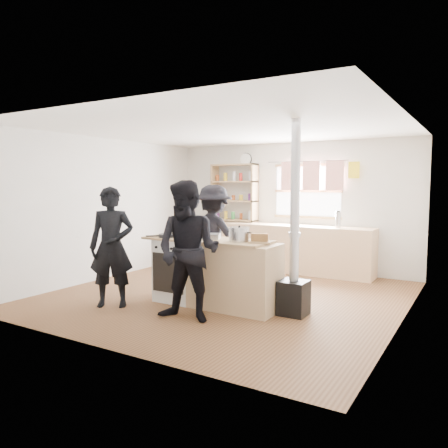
{
  "coord_description": "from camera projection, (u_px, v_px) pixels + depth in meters",
  "views": [
    {
      "loc": [
        3.31,
        -5.6,
        1.69
      ],
      "look_at": [
        0.01,
        -0.1,
        1.1
      ],
      "focal_mm": 35.0,
      "sensor_mm": 36.0,
      "label": 1
    }
  ],
  "objects": [
    {
      "name": "ground",
      "position": [
        227.0,
        296.0,
        6.64
      ],
      "size": [
        5.0,
        5.0,
        0.01
      ],
      "primitive_type": "cube",
      "color": "brown",
      "rests_on": "ground"
    },
    {
      "name": "back_counter",
      "position": [
        285.0,
        248.0,
        8.49
      ],
      "size": [
        3.4,
        0.55,
        0.9
      ],
      "primitive_type": "cube",
      "color": "tan",
      "rests_on": "ground"
    },
    {
      "name": "shelving_unit",
      "position": [
        234.0,
        192.0,
        9.11
      ],
      "size": [
        1.0,
        0.28,
        1.2
      ],
      "color": "tan",
      "rests_on": "back_counter"
    },
    {
      "name": "thermos",
      "position": [
        338.0,
        220.0,
        7.9
      ],
      "size": [
        0.1,
        0.1,
        0.29
      ],
      "primitive_type": "cylinder",
      "color": "silver",
      "rests_on": "back_counter"
    },
    {
      "name": "cooking_island",
      "position": [
        216.0,
        272.0,
        6.05
      ],
      "size": [
        1.97,
        0.64,
        0.93
      ],
      "color": "silver",
      "rests_on": "ground"
    },
    {
      "name": "skillet_greens",
      "position": [
        168.0,
        235.0,
        6.23
      ],
      "size": [
        0.37,
        0.37,
        0.05
      ],
      "color": "black",
      "rests_on": "cooking_island"
    },
    {
      "name": "roast_tray",
      "position": [
        209.0,
        236.0,
        6.06
      ],
      "size": [
        0.39,
        0.35,
        0.07
      ],
      "color": "silver",
      "rests_on": "cooking_island"
    },
    {
      "name": "stockpot_stove",
      "position": [
        200.0,
        230.0,
        6.38
      ],
      "size": [
        0.23,
        0.23,
        0.19
      ],
      "color": "#BABABD",
      "rests_on": "cooking_island"
    },
    {
      "name": "stockpot_counter",
      "position": [
        239.0,
        234.0,
        5.77
      ],
      "size": [
        0.29,
        0.29,
        0.21
      ],
      "color": "#B1B1B3",
      "rests_on": "cooking_island"
    },
    {
      "name": "bread_board",
      "position": [
        260.0,
        239.0,
        5.65
      ],
      "size": [
        0.33,
        0.28,
        0.12
      ],
      "color": "tan",
      "rests_on": "cooking_island"
    },
    {
      "name": "flue_heater",
      "position": [
        294.0,
        264.0,
        5.6
      ],
      "size": [
        0.35,
        0.35,
        2.5
      ],
      "color": "black",
      "rests_on": "ground"
    },
    {
      "name": "person_near_left",
      "position": [
        112.0,
        247.0,
        5.98
      ],
      "size": [
        0.72,
        0.65,
        1.66
      ],
      "primitive_type": "imported",
      "rotation": [
        0.0,
        0.0,
        0.55
      ],
      "color": "black",
      "rests_on": "ground"
    },
    {
      "name": "person_near_right",
      "position": [
        188.0,
        251.0,
        5.34
      ],
      "size": [
        0.93,
        0.77,
        1.74
      ],
      "primitive_type": "imported",
      "rotation": [
        0.0,
        0.0,
        0.14
      ],
      "color": "black",
      "rests_on": "ground"
    },
    {
      "name": "person_far",
      "position": [
        214.0,
        236.0,
        7.11
      ],
      "size": [
        1.09,
        0.63,
        1.68
      ],
      "primitive_type": "imported",
      "rotation": [
        0.0,
        0.0,
        3.15
      ],
      "color": "black",
      "rests_on": "ground"
    }
  ]
}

